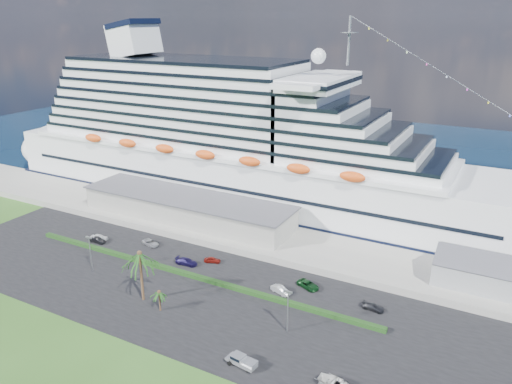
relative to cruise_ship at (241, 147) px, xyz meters
The scene contains 22 objects.
ground 69.56m from the cruise_ship, 71.40° to the right, with size 420.00×420.00×0.00m, color #2C521B.
asphalt_lot 59.58m from the cruise_ship, 67.89° to the right, with size 140.00×38.00×0.12m, color black.
wharf 35.90m from the cruise_ship, 48.10° to the right, with size 240.00×20.00×1.80m, color gray.
water 71.40m from the cruise_ship, 71.93° to the left, with size 420.00×160.00×0.02m, color black.
cruise_ship is the anchor object (origin of this frame).
terminal_building 26.92m from the cruise_ship, 98.22° to the right, with size 61.00×15.00×6.30m.
port_shed 78.32m from the cruise_ship, 18.08° to the right, with size 24.00×12.31×7.37m.
hedge 52.41m from the cruise_ship, 74.26° to the right, with size 88.00×1.10×0.90m, color black.
lamp_post_left 57.50m from the cruise_ship, 96.59° to the right, with size 1.60×0.35×8.27m.
lamp_post_right 70.64m from the cruise_ship, 53.44° to the right, with size 1.60×0.35×8.27m.
palm_tall 61.56m from the cruise_ship, 79.12° to the right, with size 8.82×8.82×11.13m.
palm_short 65.13m from the cruise_ship, 74.52° to the right, with size 3.53×3.53×4.56m.
parked_car_0 49.15m from the cruise_ship, 111.30° to the right, with size 1.77×4.39×1.50m, color silver.
parked_car_1 50.20m from the cruise_ship, 109.82° to the right, with size 1.49×4.28×1.41m, color black.
parked_car_2 42.83m from the cruise_ship, 95.00° to the right, with size 2.21×4.80×1.33m, color #93949B.
parked_car_3 47.64m from the cruise_ship, 76.61° to the right, with size 2.12×5.21×1.51m, color #18113E.
parked_car_4 45.65m from the cruise_ship, 69.34° to the right, with size 1.53×3.81×1.30m, color maroon.
parked_car_5 58.83m from the cruise_ship, 52.16° to the right, with size 1.54×4.42×1.46m, color #A7ABAE.
parked_car_6 58.10m from the cruise_ship, 45.83° to the right, with size 2.36×5.11×1.42m, color #0C3314.
parked_car_7 69.62m from the cruise_ship, 38.19° to the right, with size 1.76×4.34×1.26m, color black.
pickup_truck 79.92m from the cruise_ship, 60.27° to the right, with size 5.45×2.55×1.85m.
boat_trailer 86.81m from the cruise_ship, 50.60° to the right, with size 6.20×4.12×1.77m.
Camera 1 is at (51.29, -62.11, 54.04)m, focal length 35.00 mm.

